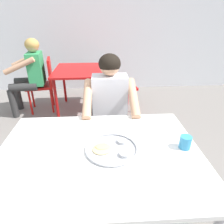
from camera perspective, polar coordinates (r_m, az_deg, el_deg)
The scene contains 10 objects.
back_wall at distance 4.22m, azimuth -5.92°, elevation 29.49°, with size 12.00×0.12×3.40m, color silver.
table_foreground at distance 1.31m, azimuth -3.68°, elevation -13.42°, with size 1.29×0.95×0.72m.
thali_tray at distance 1.27m, azimuth -0.13°, elevation -10.53°, with size 0.34×0.34×0.03m.
drinking_cup at distance 1.36m, azimuth 20.50°, elevation -8.11°, with size 0.07×0.07×0.09m.
chair_foreground at distance 2.19m, azimuth -0.75°, elevation -1.00°, with size 0.44×0.44×0.84m.
diner_foreground at distance 1.89m, azimuth -0.54°, elevation 1.66°, with size 0.49×0.56×1.18m.
table_background_red at distance 3.21m, azimuth -8.65°, elevation 10.73°, with size 0.86×0.88×0.71m.
chair_red_left at distance 3.42m, azimuth -19.02°, elevation 8.34°, with size 0.47×0.45×0.86m.
chair_red_right at distance 3.23m, azimuth 1.91°, elevation 8.35°, with size 0.46×0.48×0.82m.
patron_background at distance 3.35m, azimuth -22.66°, elevation 11.07°, with size 0.58×0.53×1.18m.
Camera 1 is at (0.12, -0.93, 1.51)m, focal length 31.55 mm.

